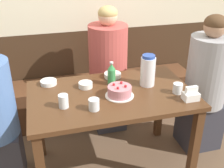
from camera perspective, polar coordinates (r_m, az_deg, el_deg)
The scene contains 15 objects.
ground_plane at distance 2.52m, azimuth -0.12°, elevation -16.39°, with size 12.00×12.00×0.00m, color brown.
bench_seat at distance 3.05m, azimuth -4.20°, elevation -2.92°, with size 2.20×0.38×0.44m.
dining_table at distance 2.15m, azimuth -0.13°, elevation -4.27°, with size 1.23×0.75×0.72m.
birthday_cake at distance 2.05m, azimuth 1.54°, elevation -1.49°, with size 0.21×0.21×0.10m.
water_pitcher at distance 2.19m, azimuth 7.29°, elevation 2.71°, with size 0.12×0.12×0.25m.
soju_bottle at distance 2.19m, azimuth -0.10°, elevation 2.06°, with size 0.06×0.06×0.19m.
napkin_holder at distance 2.07m, azimuth 15.72°, elevation -2.16°, with size 0.11×0.08×0.11m.
bowl_soup_white at distance 2.34m, azimuth 0.11°, elevation 1.82°, with size 0.14×0.14×0.04m.
bowl_rice_small at distance 2.28m, azimuth -12.76°, elevation 0.33°, with size 0.13×0.13×0.03m.
bowl_side_dish at distance 2.18m, azimuth -5.39°, elevation -0.17°, with size 0.11×0.11×0.04m.
glass_water_tall at distance 1.93m, azimuth -9.83°, elevation -3.45°, with size 0.07×0.07×0.09m.
glass_tumbler_short at distance 1.88m, azimuth -3.68°, elevation -4.16°, with size 0.07×0.07×0.08m.
glass_shot_small at distance 2.14m, azimuth 13.21°, elevation -0.85°, with size 0.07×0.07×0.08m.
person_teal_shirt at distance 2.58m, azimuth 18.37°, elevation -0.70°, with size 0.35×0.35×1.24m.
person_pale_blue_shirt at distance 2.73m, azimuth -0.78°, elevation 2.54°, with size 0.37×0.37×1.24m.
Camera 1 is at (-0.48, -1.78, 1.73)m, focal length 45.00 mm.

